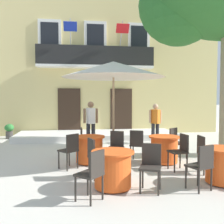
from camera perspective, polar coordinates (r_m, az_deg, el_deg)
ground_plane at (r=8.07m, az=-1.90°, el=-9.91°), size 120.00×120.00×0.00m
building_facade at (r=14.96m, az=-4.30°, el=10.49°), size 13.00×5.09×7.50m
entrance_step_platform at (r=11.82m, az=-3.24°, el=-5.15°), size 7.19×2.33×0.25m
cafe_table_near_tree at (r=7.37m, az=11.53°, el=-8.09°), size 0.86×0.86×0.76m
cafe_chair_near_tree_0 at (r=6.73m, az=14.95°, el=-8.02°), size 0.44×0.44×0.91m
cafe_chair_near_tree_1 at (r=8.01m, az=14.13°, el=-6.24°), size 0.56×0.56×0.91m
cafe_chair_near_tree_2 at (r=7.38m, az=5.64°, el=-6.95°), size 0.53×0.53×0.91m
cafe_table_middle at (r=7.24m, az=-5.05°, el=-8.24°), size 0.86×0.86×0.76m
cafe_chair_middle_0 at (r=7.04m, az=0.88°, el=-7.42°), size 0.53×0.53×0.91m
cafe_chair_middle_1 at (r=7.95m, az=-6.07°, el=-6.23°), size 0.41×0.41×0.91m
cafe_chair_middle_2 at (r=6.68m, az=-9.33°, el=-8.04°), size 0.56×0.56×0.91m
cafe_table_front at (r=6.03m, az=23.61°, el=-10.80°), size 0.86×0.86×0.76m
cafe_chair_front_0 at (r=5.39m, az=19.34°, el=-10.87°), size 0.52×0.52×0.91m
cafe_chair_front_2 at (r=6.62m, az=19.99°, el=-8.28°), size 0.43×0.43×0.91m
cafe_table_far_side at (r=5.26m, az=0.18°, el=-12.57°), size 0.86×0.86×0.76m
cafe_chair_far_side_0 at (r=5.87m, az=-3.68°, el=-9.56°), size 0.50×0.50×0.91m
cafe_chair_far_side_1 at (r=4.60m, az=-4.37°, el=-13.12°), size 0.56×0.56×0.91m
cafe_chair_far_side_2 at (r=5.17m, az=8.63°, el=-11.32°), size 0.52×0.52×0.91m
cafe_umbrella at (r=7.33m, az=0.33°, el=9.34°), size 2.90×2.90×2.85m
ground_planter_left at (r=12.40m, az=-21.88°, el=-3.82°), size 0.40×0.40×0.66m
pedestrian_mid_plaza at (r=10.44m, az=9.61°, el=-2.01°), size 0.53×0.40×1.59m
pedestrian_by_tree at (r=9.20m, az=-4.75°, el=-2.25°), size 0.53×0.39×1.70m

